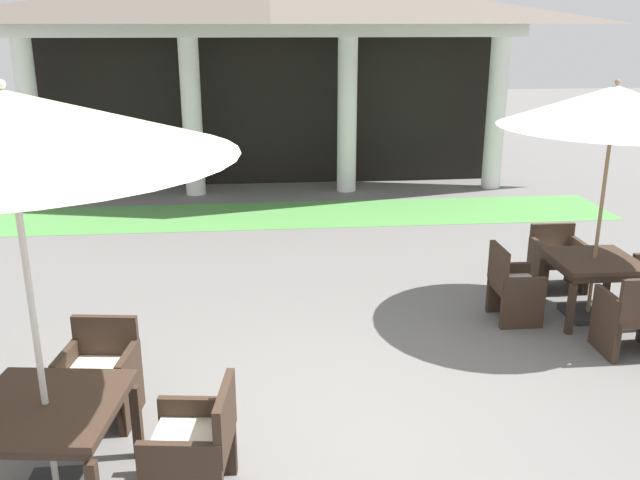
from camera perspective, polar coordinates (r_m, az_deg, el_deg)
ground_plane at (r=5.76m, az=-1.33°, el=-16.91°), size 60.00×60.00×0.00m
background_pavilion at (r=13.60m, az=-4.36°, el=17.75°), size 10.30×2.50×4.25m
lawn_strip at (r=12.18m, az=-3.79°, el=2.11°), size 12.10×1.79×0.01m
patio_table_near_foreground at (r=5.28m, az=-21.86°, el=-13.45°), size 1.13×1.13×0.75m
patio_umbrella_near_foreground at (r=4.63m, az=-24.73°, el=8.65°), size 2.84×2.84×2.95m
patio_chair_near_foreground_east at (r=5.11m, az=-10.40°, el=-16.73°), size 0.65×0.70×0.88m
patio_chair_near_foreground_north at (r=6.23m, az=-17.89°, el=-10.68°), size 0.65×0.62×0.86m
patio_table_mid_left at (r=8.39m, az=21.90°, el=-2.07°), size 0.93×0.93×0.72m
patio_umbrella_mid_left at (r=8.01m, az=23.38°, el=10.11°), size 2.43×2.43×2.71m
patio_chair_mid_left_south at (r=7.70m, az=24.79°, el=-5.80°), size 0.61×0.54×0.90m
patio_chair_mid_left_west at (r=8.09m, az=15.80°, el=-3.82°), size 0.50×0.55×0.89m
patio_chair_mid_left_north at (r=9.25m, az=19.22°, el=-1.52°), size 0.60×0.58×0.79m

